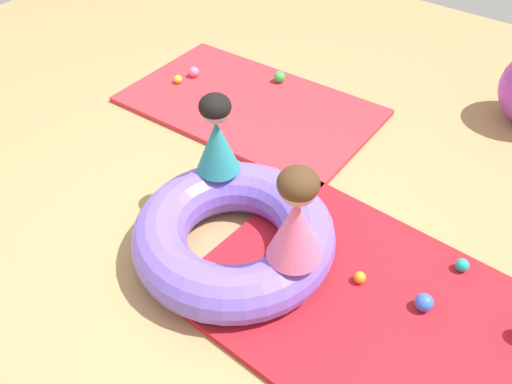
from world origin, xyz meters
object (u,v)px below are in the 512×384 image
play_ball_green (279,77)px  play_ball_orange (360,277)px  inflatable_cushion (234,236)px  play_ball_teal (462,265)px  play_ball_blue (424,302)px  play_ball_pink (194,72)px  child_in_pink (296,216)px  child_in_teal (217,135)px  play_ball_yellow (178,79)px

play_ball_green → play_ball_orange: bearing=-42.4°
inflatable_cushion → play_ball_green: bearing=118.1°
inflatable_cushion → play_ball_orange: size_ratio=17.02×
inflatable_cushion → play_ball_teal: size_ratio=15.25×
play_ball_blue → play_ball_teal: play_ball_blue is taller
play_ball_blue → play_ball_green: bearing=144.1°
play_ball_pink → play_ball_green: 0.71m
inflatable_cushion → child_in_pink: 0.58m
play_ball_green → play_ball_pink: bearing=-149.4°
child_in_pink → child_in_teal: size_ratio=1.09×
inflatable_cushion → child_in_teal: bearing=141.4°
inflatable_cushion → play_ball_yellow: 1.89m
play_ball_yellow → play_ball_green: size_ratio=0.74×
play_ball_blue → play_ball_green: 2.33m
play_ball_teal → play_ball_yellow: play_ball_teal is taller
play_ball_green → play_ball_orange: 2.10m
inflatable_cushion → play_ball_green: inflatable_cushion is taller
play_ball_blue → play_ball_pink: size_ratio=1.10×
inflatable_cushion → play_ball_pink: size_ratio=13.16×
play_ball_blue → child_in_pink: bearing=-153.3°
play_ball_blue → play_ball_teal: (0.05, 0.36, -0.01)m
play_ball_teal → play_ball_green: size_ratio=0.80×
play_ball_teal → child_in_teal: bearing=-164.7°
play_ball_pink → play_ball_teal: 2.63m
play_ball_blue → play_ball_yellow: size_ratio=1.38×
child_in_teal → play_ball_yellow: size_ratio=7.34×
child_in_teal → play_ball_green: child_in_teal is taller
inflatable_cushion → play_ball_orange: (0.67, 0.23, -0.08)m
inflatable_cushion → play_ball_blue: bearing=15.2°
play_ball_teal → play_ball_pink: bearing=165.8°
child_in_pink → play_ball_pink: child_in_pink is taller
inflatable_cushion → play_ball_teal: bearing=30.9°
inflatable_cushion → child_in_teal: 0.57m
child_in_teal → play_ball_pink: child_in_teal is taller
play_ball_blue → play_ball_pink: bearing=158.0°
child_in_pink → play_ball_pink: bearing=50.5°
child_in_teal → play_ball_yellow: bearing=-32.1°
play_ball_blue → play_ball_green: play_ball_blue is taller
play_ball_teal → play_ball_orange: play_ball_teal is taller
play_ball_blue → play_ball_teal: size_ratio=1.27×
inflatable_cushion → play_ball_green: size_ratio=12.27×
play_ball_pink → play_ball_green: (0.61, 0.36, 0.00)m
play_ball_yellow → play_ball_pink: bearing=78.8°
child_in_pink → play_ball_teal: child_in_pink is taller
play_ball_yellow → play_ball_blue: bearing=-18.7°
inflatable_cushion → play_ball_yellow: size_ratio=16.56×
child_in_teal → play_ball_orange: bearing=-177.7°
child_in_pink → play_ball_orange: bearing=-50.4°
child_in_pink → child_in_teal: bearing=63.9°
child_in_pink → play_ball_yellow: size_ratio=7.96×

